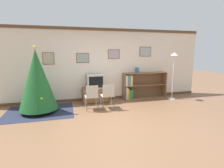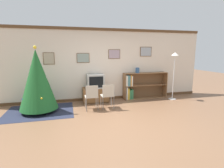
{
  "view_description": "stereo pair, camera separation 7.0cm",
  "coord_description": "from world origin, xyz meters",
  "px_view_note": "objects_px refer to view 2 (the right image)",
  "views": [
    {
      "loc": [
        -1.27,
        -4.17,
        1.83
      ],
      "look_at": [
        0.19,
        1.29,
        0.79
      ],
      "focal_mm": 28.0,
      "sensor_mm": 36.0,
      "label": 1
    },
    {
      "loc": [
        -1.2,
        -4.19,
        1.83
      ],
      "look_at": [
        0.19,
        1.29,
        0.79
      ],
      "focal_mm": 28.0,
      "sensor_mm": 36.0,
      "label": 2
    }
  ],
  "objects_px": {
    "standing_lamp": "(174,64)",
    "folding_chair_right": "(108,95)",
    "bookshelf": "(138,86)",
    "vase": "(137,70)",
    "tv_console": "(95,95)",
    "folding_chair_left": "(92,96)",
    "christmas_tree": "(37,80)",
    "television": "(95,81)"
  },
  "relations": [
    {
      "from": "television",
      "to": "folding_chair_left",
      "type": "distance_m",
      "value": 1.0
    },
    {
      "from": "tv_console",
      "to": "folding_chair_right",
      "type": "distance_m",
      "value": 0.97
    },
    {
      "from": "tv_console",
      "to": "standing_lamp",
      "type": "distance_m",
      "value": 3.21
    },
    {
      "from": "tv_console",
      "to": "vase",
      "type": "xyz_separation_m",
      "value": [
        1.69,
        0.1,
        0.86
      ]
    },
    {
      "from": "bookshelf",
      "to": "standing_lamp",
      "type": "distance_m",
      "value": 1.6
    },
    {
      "from": "vase",
      "to": "standing_lamp",
      "type": "height_order",
      "value": "standing_lamp"
    },
    {
      "from": "folding_chair_left",
      "to": "folding_chair_right",
      "type": "xyz_separation_m",
      "value": [
        0.52,
        0.0,
        0.0
      ]
    },
    {
      "from": "tv_console",
      "to": "television",
      "type": "xyz_separation_m",
      "value": [
        0.0,
        -0.0,
        0.52
      ]
    },
    {
      "from": "vase",
      "to": "folding_chair_left",
      "type": "bearing_deg",
      "value": -152.38
    },
    {
      "from": "tv_console",
      "to": "vase",
      "type": "distance_m",
      "value": 1.9
    },
    {
      "from": "tv_console",
      "to": "folding_chair_right",
      "type": "relative_size",
      "value": 1.13
    },
    {
      "from": "bookshelf",
      "to": "christmas_tree",
      "type": "bearing_deg",
      "value": -168.18
    },
    {
      "from": "folding_chair_left",
      "to": "folding_chair_right",
      "type": "height_order",
      "value": "same"
    },
    {
      "from": "folding_chair_left",
      "to": "standing_lamp",
      "type": "relative_size",
      "value": 0.45
    },
    {
      "from": "bookshelf",
      "to": "vase",
      "type": "xyz_separation_m",
      "value": [
        -0.06,
        -0.0,
        0.63
      ]
    },
    {
      "from": "television",
      "to": "christmas_tree",
      "type": "bearing_deg",
      "value": -160.76
    },
    {
      "from": "tv_console",
      "to": "bookshelf",
      "type": "bearing_deg",
      "value": 3.39
    },
    {
      "from": "television",
      "to": "standing_lamp",
      "type": "height_order",
      "value": "standing_lamp"
    },
    {
      "from": "bookshelf",
      "to": "standing_lamp",
      "type": "height_order",
      "value": "standing_lamp"
    },
    {
      "from": "tv_console",
      "to": "folding_chair_right",
      "type": "bearing_deg",
      "value": -74.14
    },
    {
      "from": "folding_chair_left",
      "to": "folding_chair_right",
      "type": "distance_m",
      "value": 0.52
    },
    {
      "from": "tv_console",
      "to": "bookshelf",
      "type": "xyz_separation_m",
      "value": [
        1.75,
        0.1,
        0.23
      ]
    },
    {
      "from": "television",
      "to": "tv_console",
      "type": "bearing_deg",
      "value": 90.0
    },
    {
      "from": "vase",
      "to": "standing_lamp",
      "type": "relative_size",
      "value": 0.11
    },
    {
      "from": "christmas_tree",
      "to": "folding_chair_right",
      "type": "bearing_deg",
      "value": -7.16
    },
    {
      "from": "television",
      "to": "folding_chair_right",
      "type": "bearing_deg",
      "value": -74.1
    },
    {
      "from": "standing_lamp",
      "to": "vase",
      "type": "bearing_deg",
      "value": 159.72
    },
    {
      "from": "folding_chair_right",
      "to": "standing_lamp",
      "type": "xyz_separation_m",
      "value": [
        2.72,
        0.54,
        0.92
      ]
    },
    {
      "from": "folding_chair_right",
      "to": "bookshelf",
      "type": "height_order",
      "value": "bookshelf"
    },
    {
      "from": "folding_chair_left",
      "to": "vase",
      "type": "bearing_deg",
      "value": 27.62
    },
    {
      "from": "folding_chair_left",
      "to": "folding_chair_right",
      "type": "bearing_deg",
      "value": 0.0
    },
    {
      "from": "folding_chair_right",
      "to": "vase",
      "type": "height_order",
      "value": "vase"
    },
    {
      "from": "standing_lamp",
      "to": "folding_chair_right",
      "type": "bearing_deg",
      "value": -168.82
    },
    {
      "from": "christmas_tree",
      "to": "tv_console",
      "type": "height_order",
      "value": "christmas_tree"
    },
    {
      "from": "folding_chair_right",
      "to": "vase",
      "type": "xyz_separation_m",
      "value": [
        1.43,
        1.02,
        0.66
      ]
    },
    {
      "from": "christmas_tree",
      "to": "folding_chair_right",
      "type": "distance_m",
      "value": 2.2
    },
    {
      "from": "tv_console",
      "to": "folding_chair_right",
      "type": "xyz_separation_m",
      "value": [
        0.26,
        -0.92,
        0.2
      ]
    },
    {
      "from": "tv_console",
      "to": "standing_lamp",
      "type": "height_order",
      "value": "standing_lamp"
    },
    {
      "from": "folding_chair_left",
      "to": "standing_lamp",
      "type": "xyz_separation_m",
      "value": [
        3.24,
        0.54,
        0.92
      ]
    },
    {
      "from": "christmas_tree",
      "to": "vase",
      "type": "distance_m",
      "value": 3.62
    },
    {
      "from": "folding_chair_right",
      "to": "bookshelf",
      "type": "xyz_separation_m",
      "value": [
        1.49,
        1.02,
        0.02
      ]
    },
    {
      "from": "television",
      "to": "bookshelf",
      "type": "xyz_separation_m",
      "value": [
        1.75,
        0.11,
        -0.29
      ]
    }
  ]
}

